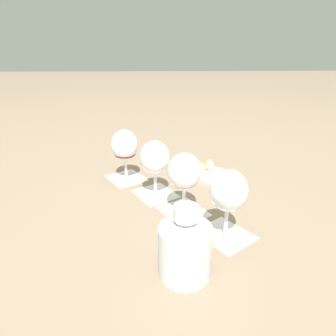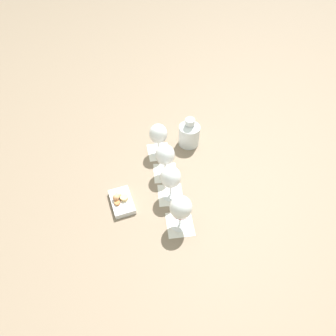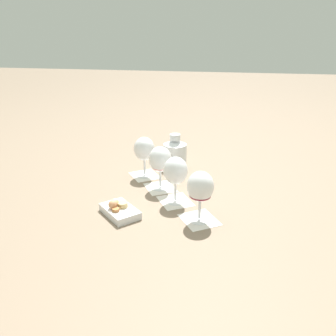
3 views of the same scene
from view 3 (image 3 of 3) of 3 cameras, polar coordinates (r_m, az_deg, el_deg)
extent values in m
plane|color=#7F6B56|center=(1.28, -0.02, -4.31)|extent=(8.00, 8.00, 0.00)
cube|color=silver|center=(1.45, -3.73, -1.17)|extent=(0.15, 0.15, 0.00)
cube|color=silver|center=(1.33, -1.23, -3.16)|extent=(0.15, 0.15, 0.00)
cube|color=silver|center=(1.23, 1.17, -5.32)|extent=(0.15, 0.15, 0.00)
cube|color=silver|center=(1.12, 5.04, -8.24)|extent=(0.15, 0.15, 0.00)
cylinder|color=white|center=(1.45, -3.73, -1.04)|extent=(0.07, 0.07, 0.01)
cylinder|color=white|center=(1.43, -3.77, 0.29)|extent=(0.01, 0.01, 0.07)
ellipsoid|color=white|center=(1.41, -3.84, 3.10)|extent=(0.08, 0.08, 0.10)
ellipsoid|color=pink|center=(1.42, -3.82, 2.25)|extent=(0.07, 0.07, 0.04)
cylinder|color=white|center=(1.33, -1.23, -3.01)|extent=(0.07, 0.07, 0.01)
cylinder|color=white|center=(1.32, -1.25, -1.59)|extent=(0.01, 0.01, 0.07)
ellipsoid|color=white|center=(1.29, -1.27, 1.43)|extent=(0.08, 0.08, 0.10)
ellipsoid|color=#CA505A|center=(1.30, -1.26, 0.41)|extent=(0.07, 0.07, 0.03)
cylinder|color=white|center=(1.23, 1.18, -5.16)|extent=(0.07, 0.07, 0.01)
cylinder|color=white|center=(1.22, 1.19, -3.65)|extent=(0.01, 0.01, 0.07)
ellipsoid|color=white|center=(1.19, 1.21, -0.41)|extent=(0.08, 0.08, 0.10)
ellipsoid|color=maroon|center=(1.20, 1.21, -1.42)|extent=(0.07, 0.07, 0.04)
cylinder|color=white|center=(1.12, 5.04, -8.07)|extent=(0.07, 0.07, 0.01)
cylinder|color=white|center=(1.10, 5.10, -6.45)|extent=(0.01, 0.01, 0.07)
ellipsoid|color=white|center=(1.07, 5.23, -2.96)|extent=(0.08, 0.08, 0.10)
ellipsoid|color=maroon|center=(1.08, 5.18, -4.34)|extent=(0.07, 0.07, 0.03)
cylinder|color=silver|center=(1.52, 1.11, 1.98)|extent=(0.10, 0.10, 0.10)
cone|color=silver|center=(1.50, 1.13, 4.16)|extent=(0.10, 0.10, 0.02)
cylinder|color=silver|center=(1.49, 1.14, 4.97)|extent=(0.04, 0.04, 0.03)
cube|color=silver|center=(1.15, -7.72, -6.91)|extent=(0.15, 0.15, 0.02)
sphere|color=tan|center=(1.14, -8.85, -5.80)|extent=(0.03, 0.03, 0.03)
cylinder|color=#DBB775|center=(1.15, -7.27, -5.85)|extent=(0.03, 0.03, 0.02)
sphere|color=beige|center=(1.15, -8.52, -5.49)|extent=(0.03, 0.03, 0.03)
cylinder|color=#B2703D|center=(1.13, -8.37, -6.65)|extent=(0.02, 0.02, 0.01)
camera|label=1|loc=(1.88, 5.08, 16.86)|focal=32.00mm
camera|label=2|loc=(0.62, 50.52, 63.24)|focal=32.00mm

